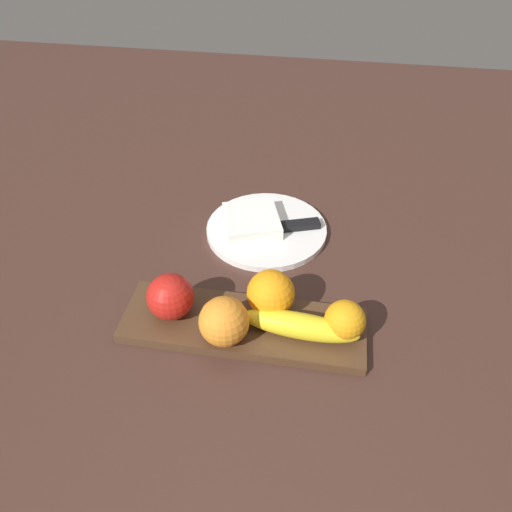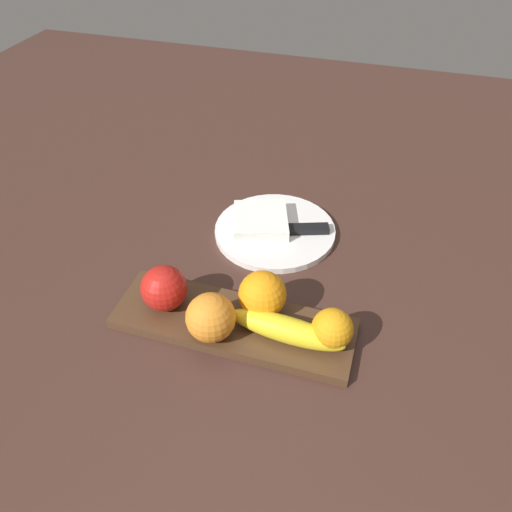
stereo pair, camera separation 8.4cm
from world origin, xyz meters
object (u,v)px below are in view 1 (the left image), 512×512
Objects in this scene: fruit_tray at (243,327)px; apple at (170,299)px; folded_napkin at (252,221)px; orange_center at (345,320)px; banana at (300,326)px; orange_near_banana at (224,321)px; knife at (289,227)px; orange_near_apple at (271,293)px; dinner_plate at (266,230)px.

apple is (0.11, 0.00, 0.05)m from fruit_tray.
orange_center is at bearing 126.50° from folded_napkin.
banana is 1.67× the size of folded_napkin.
orange_near_banana reaches higher than fruit_tray.
folded_napkin is at bearing -17.56° from knife.
orange_near_banana is at bearing 48.70° from orange_near_apple.
orange_near_apple and orange_near_banana have the same top height.
banana is 0.77× the size of dinner_plate.
orange_near_banana reaches higher than apple.
folded_napkin is (0.18, -0.25, -0.02)m from orange_center.
apple is 0.98× the size of orange_near_banana.
orange_near_apple is at bearing -166.71° from apple.
apple reaches higher than knife.
knife is (0.05, -0.26, -0.02)m from banana.
orange_near_apple is 0.22m from knife.
orange_center reaches higher than knife.
apple is 0.28m from dinner_plate.
folded_napkin is at bearing -53.50° from orange_center.
orange_near_apple is at bearing 99.96° from dinner_plate.
orange_near_apple is at bearing 107.20° from folded_napkin.
fruit_tray is 0.26m from knife.
orange_center is at bearing 94.73° from knife.
knife is (-0.04, -0.00, 0.01)m from dinner_plate.
dinner_plate is (0.09, -0.26, -0.03)m from banana.
orange_near_apple is (-0.04, -0.03, 0.05)m from fruit_tray.
apple reaches higher than banana.
fruit_tray is at bearing 96.59° from folded_napkin.
knife reaches higher than dinner_plate.
orange_center is 0.31m from folded_napkin.
folded_napkin reaches higher than knife.
apple reaches higher than orange_center.
orange_near_apple is at bearing -14.50° from orange_center.
knife is (-0.16, -0.25, -0.04)m from apple.
orange_near_apple is (-0.15, -0.04, 0.00)m from apple.
fruit_tray is at bearing 90.00° from dinner_plate.
folded_napkin is 0.07m from knife.
banana is 0.29m from folded_napkin.
fruit_tray is 5.07× the size of orange_near_banana.
banana is 2.40× the size of orange_near_apple.
orange_near_apple is (0.05, -0.04, 0.02)m from banana.
orange_near_apple is 0.23m from dinner_plate.
orange_center reaches higher than fruit_tray.
knife is at bearing -102.65° from orange_near_banana.
apple reaches higher than fruit_tray.
orange_near_apple reaches higher than knife.
apple is 0.41× the size of banana.
knife is at bearing -66.06° from orange_center.
orange_near_apple is 0.09m from orange_near_banana.
orange_center is at bearing -167.80° from orange_near_banana.
orange_near_apple reaches higher than dinner_plate.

